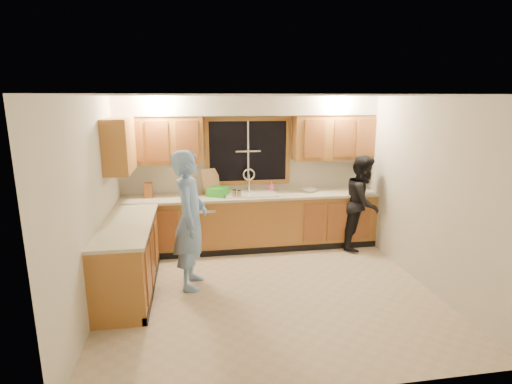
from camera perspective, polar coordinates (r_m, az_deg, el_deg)
floor at (r=5.40m, az=1.87°, el=-13.95°), size 4.20×4.20×0.00m
ceiling at (r=4.80m, az=2.10°, el=13.62°), size 4.20×4.20×0.00m
wall_back at (r=6.79m, az=-1.14°, el=2.92°), size 4.20×0.00×4.20m
wall_left at (r=5.00m, az=-22.37°, el=-1.87°), size 0.00×3.80×3.80m
wall_right at (r=5.74m, az=23.02°, el=-0.08°), size 0.00×3.80×3.80m
base_cabinets_back at (r=6.69m, az=-0.74°, el=-4.37°), size 4.20×0.60×0.88m
base_cabinets_left at (r=5.52m, az=-17.75°, el=-8.98°), size 0.60×1.90×0.88m
countertop_back at (r=6.55m, az=-0.74°, el=-0.58°), size 4.20×0.63×0.04m
countertop_left at (r=5.36m, az=-17.94°, el=-4.41°), size 0.63×1.90×0.04m
upper_cabinets_left at (r=6.49m, az=-13.60°, el=7.21°), size 1.35×0.33×0.75m
upper_cabinets_right at (r=6.89m, az=10.95°, el=7.68°), size 1.35×0.33×0.75m
upper_cabinets_return at (r=5.95m, az=-18.94°, el=6.34°), size 0.33×0.90×0.75m
soffit at (r=6.50m, az=-0.96°, el=12.22°), size 4.20×0.35×0.30m
window_frame at (r=6.72m, az=-1.14°, el=5.84°), size 1.44×0.03×1.14m
sink at (r=6.58m, az=-0.76°, el=-0.84°), size 0.86×0.52×0.57m
dishwasher at (r=6.63m, az=-8.04°, el=-4.96°), size 0.60×0.56×0.82m
stove at (r=5.00m, az=-18.69°, el=-11.32°), size 0.58×0.75×0.90m
man at (r=5.28m, az=-9.36°, el=-3.98°), size 0.54×0.73×1.84m
woman at (r=6.83m, az=14.99°, el=-1.46°), size 0.95×0.97×1.57m
knife_block at (r=6.57m, az=-15.14°, el=0.25°), size 0.13×0.11×0.24m
cutting_board at (r=6.67m, az=-6.50°, el=1.58°), size 0.33×0.22×0.41m
dish_crate at (r=6.50m, az=-5.44°, el=0.05°), size 0.38×0.37×0.14m
soap_bottle at (r=6.78m, az=2.20°, el=0.81°), size 0.08×0.08×0.17m
bowl at (r=6.81m, az=7.62°, el=0.25°), size 0.27×0.27×0.05m
can_left at (r=6.33m, az=-3.13°, el=-0.28°), size 0.08×0.08×0.13m
can_right at (r=6.31m, az=-2.40°, el=-0.35°), size 0.09×0.09×0.13m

